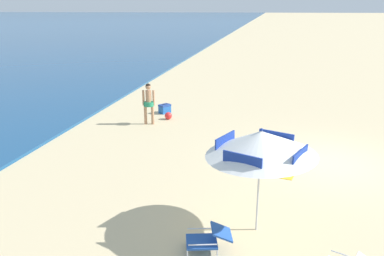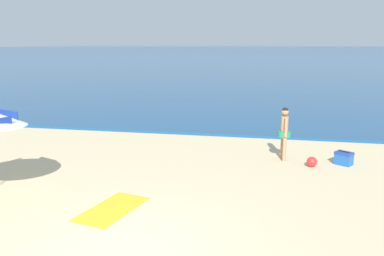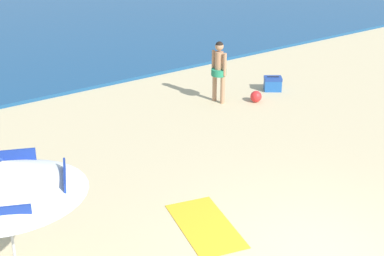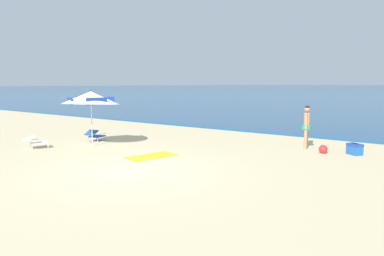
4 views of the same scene
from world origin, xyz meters
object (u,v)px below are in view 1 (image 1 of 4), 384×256
lounge_chair_beside_umbrella (209,238)px  cooler_box (165,109)px  beach_umbrella_striped_main (261,143)px  person_standing_near_shore (149,101)px  beach_ball (168,116)px  beach_towel (264,169)px

lounge_chair_beside_umbrella → cooler_box: bearing=19.9°
lounge_chair_beside_umbrella → cooler_box: 10.56m
lounge_chair_beside_umbrella → cooler_box: (9.93, 3.59, -0.07)m
beach_umbrella_striped_main → lounge_chair_beside_umbrella: bearing=136.8°
person_standing_near_shore → cooler_box: size_ratio=2.79×
beach_ball → beach_towel: (-4.66, -4.15, -0.15)m
person_standing_near_shore → beach_towel: 6.16m
beach_umbrella_striped_main → lounge_chair_beside_umbrella: 2.14m
cooler_box → beach_towel: 7.26m
beach_ball → lounge_chair_beside_umbrella: bearing=-160.5°
beach_umbrella_striped_main → person_standing_near_shore: beach_umbrella_striped_main is taller
lounge_chair_beside_umbrella → beach_ball: 9.50m
cooler_box → beach_ball: size_ratio=1.95×
cooler_box → beach_towel: (-5.64, -4.57, -0.20)m
lounge_chair_beside_umbrella → person_standing_near_shore: size_ratio=0.58×
beach_towel → cooler_box: bearing=39.0°
beach_ball → beach_towel: beach_ball is taller
beach_umbrella_striped_main → lounge_chair_beside_umbrella: (-0.94, 0.89, -1.70)m
beach_umbrella_striped_main → beach_ball: bearing=26.9°
lounge_chair_beside_umbrella → beach_ball: (8.95, 3.17, -0.12)m
beach_towel → person_standing_near_shore: bearing=51.1°
beach_umbrella_striped_main → cooler_box: 10.19m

